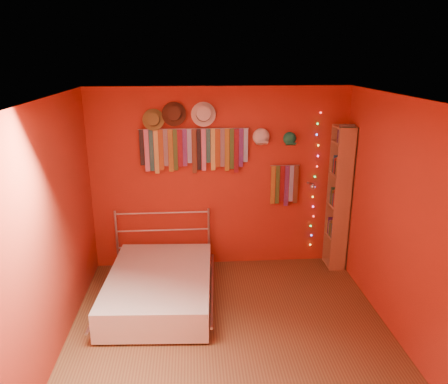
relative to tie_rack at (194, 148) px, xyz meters
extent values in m
plane|color=brown|center=(0.34, -1.69, -1.70)|extent=(3.50, 3.50, 0.00)
cube|color=maroon|center=(0.34, 0.06, -0.45)|extent=(3.50, 0.02, 2.50)
cube|color=maroon|center=(2.09, -1.69, -0.45)|extent=(0.02, 3.50, 2.50)
cube|color=maroon|center=(-1.41, -1.69, -0.45)|extent=(0.02, 3.50, 2.50)
cube|color=white|center=(0.34, -1.69, 0.80)|extent=(3.50, 3.50, 0.02)
cylinder|color=#ACACB1|center=(0.00, 0.01, 0.25)|extent=(1.45, 0.01, 0.01)
cube|color=black|center=(-0.68, 0.00, 0.02)|extent=(0.06, 0.01, 0.47)
cube|color=#BC5E93|center=(-0.62, 0.00, -0.02)|extent=(0.06, 0.01, 0.56)
cube|color=#1B5760|center=(-0.56, -0.01, -0.02)|extent=(0.06, 0.01, 0.55)
cube|color=#C4B84E|center=(-0.50, 0.00, -0.04)|extent=(0.06, 0.01, 0.59)
cube|color=brown|center=(-0.43, 0.00, -0.02)|extent=(0.06, 0.01, 0.54)
cube|color=navy|center=(-0.37, -0.01, 0.01)|extent=(0.06, 0.01, 0.49)
cube|color=brown|center=(-0.31, 0.00, -0.03)|extent=(0.06, 0.01, 0.57)
cube|color=#2E5120|center=(-0.25, 0.00, -0.02)|extent=(0.06, 0.01, 0.55)
cube|color=maroon|center=(-0.19, -0.01, 0.00)|extent=(0.06, 0.01, 0.50)
cube|color=#481A6B|center=(-0.12, 0.00, 0.01)|extent=(0.06, 0.01, 0.49)
cube|color=#6C89C1|center=(-0.06, 0.00, 0.03)|extent=(0.06, 0.01, 0.45)
cube|color=#4A2618|center=(0.00, -0.01, -0.04)|extent=(0.06, 0.01, 0.59)
cube|color=black|center=(0.06, 0.00, -0.02)|extent=(0.06, 0.01, 0.55)
cube|color=#BE5F96|center=(0.13, 0.00, -0.03)|extent=(0.06, 0.01, 0.56)
cube|color=#195957|center=(0.19, -0.01, 0.03)|extent=(0.06, 0.01, 0.45)
cube|color=#BDBC4B|center=(0.25, 0.00, -0.03)|extent=(0.06, 0.01, 0.56)
cube|color=brown|center=(0.31, 0.00, 0.00)|extent=(0.06, 0.01, 0.52)
cube|color=#191355|center=(0.38, -0.01, 0.00)|extent=(0.06, 0.01, 0.51)
cube|color=olive|center=(0.44, 0.00, -0.03)|extent=(0.06, 0.01, 0.57)
cube|color=#264C1E|center=(0.50, 0.00, -0.02)|extent=(0.06, 0.01, 0.55)
cube|color=maroon|center=(0.56, -0.01, -0.04)|extent=(0.06, 0.01, 0.60)
cube|color=#3E1A6B|center=(0.62, 0.00, 0.00)|extent=(0.06, 0.01, 0.52)
cube|color=#6B9ABE|center=(0.69, 0.00, 0.03)|extent=(0.06, 0.01, 0.45)
cylinder|color=#ACACB1|center=(1.23, 0.01, -0.26)|extent=(0.40, 0.01, 0.01)
cube|color=#90591A|center=(1.07, 0.00, -0.53)|extent=(0.06, 0.01, 0.55)
cube|color=#2C4C1E|center=(1.13, 0.00, -0.53)|extent=(0.06, 0.01, 0.54)
cube|color=#60100E|center=(1.20, -0.01, -0.51)|extent=(0.06, 0.01, 0.51)
cube|color=#3F1861|center=(1.26, 0.00, -0.55)|extent=(0.06, 0.01, 0.58)
cube|color=#6881B8|center=(1.33, 0.00, -0.52)|extent=(0.06, 0.01, 0.51)
cube|color=#4E291A|center=(1.39, -0.01, -0.53)|extent=(0.06, 0.01, 0.54)
cylinder|color=olive|center=(-0.52, 0.00, 0.38)|extent=(0.28, 0.07, 0.28)
cylinder|color=olive|center=(-0.52, -0.04, 0.39)|extent=(0.16, 0.14, 0.18)
cylinder|color=#332314|center=(-0.52, -0.02, 0.39)|extent=(0.17, 0.06, 0.17)
cylinder|color=#3F2316|center=(-0.25, 0.00, 0.45)|extent=(0.31, 0.08, 0.31)
cylinder|color=#3F2316|center=(-0.25, -0.05, 0.46)|extent=(0.18, 0.15, 0.20)
cylinder|color=black|center=(-0.25, -0.02, 0.46)|extent=(0.19, 0.06, 0.19)
cylinder|color=silver|center=(0.13, 0.00, 0.44)|extent=(0.32, 0.08, 0.32)
cylinder|color=silver|center=(0.13, -0.05, 0.46)|extent=(0.19, 0.16, 0.21)
cylinder|color=black|center=(0.13, -0.02, 0.45)|extent=(0.19, 0.06, 0.19)
ellipsoid|color=silver|center=(0.89, 0.01, 0.14)|extent=(0.20, 0.15, 0.20)
cube|color=silver|center=(0.89, -0.11, 0.08)|extent=(0.15, 0.11, 0.06)
ellipsoid|color=#1C7F5B|center=(1.28, 0.01, 0.11)|extent=(0.18, 0.13, 0.18)
cube|color=#1C7F5B|center=(1.28, -0.09, 0.06)|extent=(0.13, 0.09, 0.05)
sphere|color=#FF3333|center=(1.68, 0.02, 0.45)|extent=(0.02, 0.02, 0.02)
sphere|color=#33FF4C|center=(1.65, 0.02, 0.30)|extent=(0.02, 0.02, 0.02)
sphere|color=#4C66FF|center=(1.65, 0.02, 0.15)|extent=(0.02, 0.02, 0.02)
sphere|color=yellow|center=(1.68, 0.02, 0.01)|extent=(0.02, 0.02, 0.02)
sphere|color=#FF4CCC|center=(1.68, 0.02, -0.14)|extent=(0.02, 0.02, 0.02)
sphere|color=#FF3333|center=(1.68, 0.02, -0.28)|extent=(0.02, 0.02, 0.02)
sphere|color=#33FF4C|center=(1.66, 0.02, -0.43)|extent=(0.02, 0.02, 0.02)
sphere|color=#4C66FF|center=(1.66, 0.02, -0.58)|extent=(0.02, 0.02, 0.02)
sphere|color=yellow|center=(1.65, 0.02, -0.72)|extent=(0.02, 0.02, 0.02)
sphere|color=#FF4CCC|center=(1.66, 0.02, -0.87)|extent=(0.02, 0.02, 0.02)
sphere|color=#FF3333|center=(1.68, 0.02, -1.02)|extent=(0.02, 0.02, 0.02)
sphere|color=#33FF4C|center=(1.64, 0.02, -1.16)|extent=(0.02, 0.02, 0.02)
sphere|color=#4C66FF|center=(1.66, 0.02, -1.31)|extent=(0.02, 0.02, 0.02)
sphere|color=yellow|center=(1.66, 0.02, -1.46)|extent=(0.02, 0.02, 0.02)
cylinder|color=#ACACB1|center=(1.57, 0.04, -0.53)|extent=(0.03, 0.03, 0.03)
cylinder|color=#ACACB1|center=(1.57, -0.07, -0.50)|extent=(0.01, 0.24, 0.08)
sphere|color=white|center=(1.57, -0.19, -0.51)|extent=(0.07, 0.07, 0.07)
cube|color=#926542|center=(1.96, -0.32, -0.70)|extent=(0.24, 0.02, 2.00)
cube|color=#926542|center=(1.96, 0.00, -0.70)|extent=(0.24, 0.02, 2.00)
cube|color=#926542|center=(2.08, -0.16, -0.70)|extent=(0.02, 0.34, 2.00)
cube|color=#926542|center=(1.96, -0.16, -1.68)|extent=(0.24, 0.32, 0.02)
cube|color=#926542|center=(1.96, -0.16, -1.25)|extent=(0.24, 0.32, 0.02)
cube|color=#926542|center=(1.96, -0.16, -0.80)|extent=(0.24, 0.32, 0.02)
cube|color=#926542|center=(1.96, -0.16, -0.35)|extent=(0.24, 0.32, 0.02)
cube|color=#926542|center=(1.96, -0.16, 0.08)|extent=(0.24, 0.32, 0.02)
cube|color=#926542|center=(1.96, -0.16, 0.28)|extent=(0.24, 0.32, 0.02)
cylinder|color=#ACACB1|center=(-1.09, -0.04, -1.27)|extent=(0.03, 0.03, 0.86)
cylinder|color=#ACACB1|center=(0.18, -0.04, -1.27)|extent=(0.03, 0.03, 0.86)
cylinder|color=#ACACB1|center=(-0.46, -0.04, -1.38)|extent=(1.27, 0.02, 0.02)
cylinder|color=#ACACB1|center=(-0.46, -0.04, -1.14)|extent=(1.27, 0.02, 0.02)
cylinder|color=#ACACB1|center=(-0.46, -0.04, -0.88)|extent=(1.27, 0.02, 0.02)
cube|color=beige|center=(-0.46, -0.95, -1.50)|extent=(1.31, 1.79, 0.35)
cylinder|color=#ACACB1|center=(-1.09, -0.95, -1.52)|extent=(0.13, 1.73, 0.03)
cylinder|color=#ACACB1|center=(0.18, -0.95, -1.52)|extent=(0.13, 1.73, 0.03)
camera|label=1|loc=(-0.03, -5.68, 1.19)|focal=35.00mm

